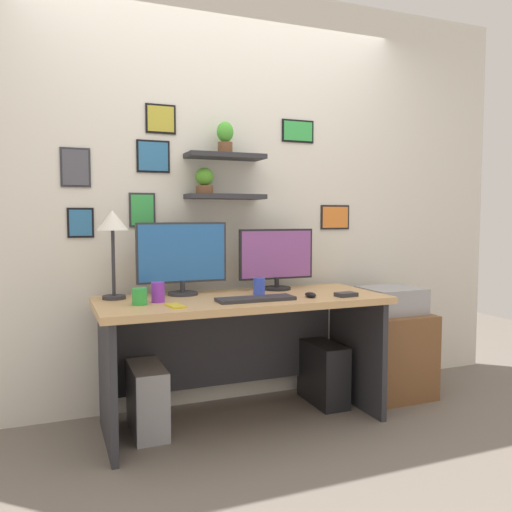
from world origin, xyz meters
name	(u,v)px	position (x,y,z in m)	size (l,w,h in m)	color
ground_plane	(243,422)	(0.00, 0.00, 0.00)	(8.00, 8.00, 0.00)	#70665B
back_wall_assembly	(219,195)	(0.00, 0.44, 1.35)	(4.40, 0.24, 2.70)	silver
desk	(240,330)	(0.00, 0.06, 0.54)	(1.67, 0.68, 0.75)	tan
monitor_left	(182,256)	(-0.31, 0.22, 0.98)	(0.54, 0.18, 0.43)	#2D2D33
monitor_right	(276,258)	(0.31, 0.22, 0.95)	(0.50, 0.18, 0.39)	black
keyboard	(256,299)	(0.02, -0.15, 0.76)	(0.44, 0.14, 0.02)	#2D2D33
computer_mouse	(310,295)	(0.36, -0.16, 0.77)	(0.06, 0.09, 0.03)	black
desk_lamp	(113,228)	(-0.71, 0.20, 1.15)	(0.17, 0.17, 0.50)	#2D2D33
cell_phone	(175,306)	(-0.44, -0.18, 0.76)	(0.07, 0.14, 0.01)	yellow
coffee_mug	(139,296)	(-0.60, -0.05, 0.80)	(0.08, 0.08, 0.09)	green
pen_cup	(259,286)	(0.12, 0.06, 0.80)	(0.07, 0.07, 0.10)	blue
scissors_tray	(346,294)	(0.57, -0.21, 0.76)	(0.12, 0.08, 0.02)	#2D2D33
water_cup	(158,292)	(-0.50, 0.00, 0.81)	(0.07, 0.07, 0.11)	purple
drawer_cabinet	(390,353)	(1.11, 0.10, 0.28)	(0.44, 0.50, 0.56)	brown
printer	(391,300)	(1.11, 0.10, 0.65)	(0.38, 0.34, 0.17)	#9E9EA3
computer_tower_left	(147,399)	(-0.55, 0.07, 0.19)	(0.18, 0.40, 0.38)	#99999E
computer_tower_right	(323,373)	(0.60, 0.12, 0.20)	(0.18, 0.40, 0.39)	black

